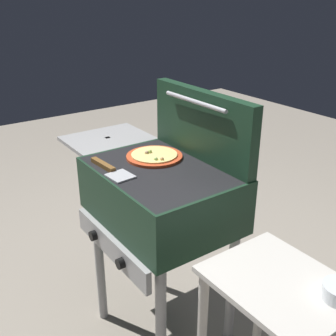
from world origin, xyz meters
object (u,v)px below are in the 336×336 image
prep_table (274,334)px  grill (159,198)px  pizza_cheese (154,156)px  spatula (110,169)px

prep_table → grill: bearing=-179.6°
prep_table → pizza_cheese: bearing=176.8°
spatula → pizza_cheese: bearing=93.8°
pizza_cheese → prep_table: bearing=-3.2°
pizza_cheese → spatula: (0.02, -0.23, -0.00)m
grill → pizza_cheese: (-0.10, 0.05, 0.15)m
spatula → prep_table: spatula is taller
pizza_cheese → spatula: pizza_cheese is taller
pizza_cheese → prep_table: size_ratio=0.33×
grill → pizza_cheese: size_ratio=3.85×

